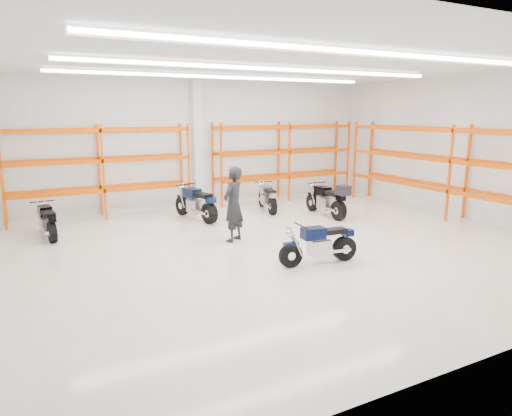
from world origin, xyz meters
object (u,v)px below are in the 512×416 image
motorcycle_back_a (47,222)px  motorcycle_back_b (197,204)px  structural_column (197,144)px  standing_man (233,204)px  motorcycle_main (322,244)px  motorcycle_back_d (328,200)px  motorcycle_back_c (268,198)px

motorcycle_back_a → motorcycle_back_b: (4.35, 0.11, 0.07)m
motorcycle_back_b → structural_column: size_ratio=0.49×
standing_man → motorcycle_main: bearing=75.9°
standing_man → structural_column: size_ratio=0.44×
motorcycle_back_d → structural_column: (-3.13, 3.64, 1.70)m
motorcycle_back_a → standing_man: 5.12m
structural_column → motorcycle_main: bearing=-88.7°
motorcycle_back_a → structural_column: size_ratio=0.42×
structural_column → motorcycle_back_a: bearing=-157.2°
motorcycle_back_c → structural_column: structural_column is taller
structural_column → motorcycle_back_c: bearing=-47.1°
motorcycle_back_b → motorcycle_back_c: (2.63, 0.13, -0.06)m
motorcycle_back_b → standing_man: standing_man is taller
motorcycle_back_c → motorcycle_back_b: bearing=-177.2°
motorcycle_back_c → structural_column: (-1.80, 1.94, 1.80)m
motorcycle_main → motorcycle_back_c: (1.63, 5.47, 0.01)m
motorcycle_back_a → motorcycle_back_d: 8.43m
motorcycle_back_a → motorcycle_back_d: (8.30, -1.46, 0.11)m
motorcycle_back_b → motorcycle_back_a: bearing=-178.5°
motorcycle_back_a → motorcycle_back_c: (6.98, 0.24, 0.01)m
standing_man → structural_column: (0.82, 4.80, 1.26)m
standing_man → structural_column: bearing=-134.5°
motorcycle_main → standing_man: 2.84m
motorcycle_back_d → standing_man: size_ratio=1.12×
motorcycle_back_c → standing_man: bearing=-132.4°
motorcycle_back_a → structural_column: bearing=22.8°
motorcycle_back_a → motorcycle_back_b: size_ratio=0.87×
motorcycle_back_c → structural_column: bearing=132.9°
motorcycle_back_a → standing_man: size_ratio=0.96×
motorcycle_back_c → standing_man: size_ratio=0.97×
motorcycle_main → standing_man: size_ratio=0.97×
motorcycle_main → structural_column: size_ratio=0.43×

